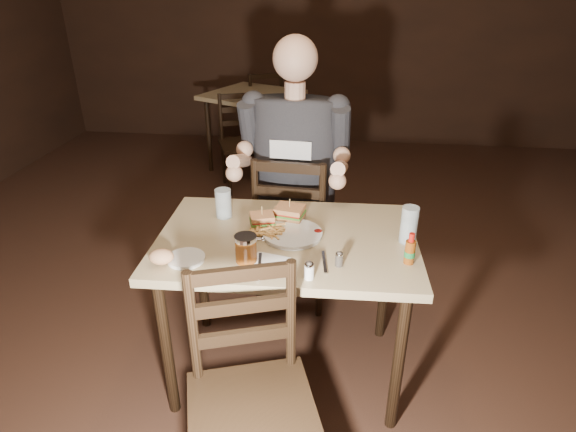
# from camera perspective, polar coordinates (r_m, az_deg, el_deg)

# --- Properties ---
(room_shell) EXTENTS (7.00, 7.00, 7.00)m
(room_shell) POSITION_cam_1_polar(r_m,az_deg,el_deg) (2.23, -1.07, 16.11)
(room_shell) COLOR black
(room_shell) RESTS_ON ground
(main_table) EXTENTS (1.16, 0.79, 0.77)m
(main_table) POSITION_cam_1_polar(r_m,az_deg,el_deg) (2.17, -0.16, -4.52)
(main_table) COLOR tan
(main_table) RESTS_ON ground
(bg_table) EXTENTS (1.06, 1.06, 0.77)m
(bg_table) POSITION_cam_1_polar(r_m,az_deg,el_deg) (4.89, -4.22, 13.32)
(bg_table) COLOR tan
(bg_table) RESTS_ON ground
(chair_far) EXTENTS (0.48, 0.52, 0.96)m
(chair_far) POSITION_cam_1_polar(r_m,az_deg,el_deg) (2.83, 0.78, -1.29)
(chair_far) COLOR black
(chair_far) RESTS_ON ground
(chair_near) EXTENTS (0.56, 0.59, 0.94)m
(chair_near) POSITION_cam_1_polar(r_m,az_deg,el_deg) (1.78, -4.25, -22.24)
(chair_near) COLOR black
(chair_near) RESTS_ON ground
(bg_chair_far) EXTENTS (0.55, 0.58, 0.89)m
(bg_chair_far) POSITION_cam_1_polar(r_m,az_deg,el_deg) (5.47, -3.06, 12.27)
(bg_chair_far) COLOR black
(bg_chair_far) RESTS_ON ground
(bg_chair_near) EXTENTS (0.53, 0.55, 0.85)m
(bg_chair_near) POSITION_cam_1_polar(r_m,az_deg,el_deg) (4.44, -5.43, 8.46)
(bg_chair_near) COLOR black
(bg_chair_near) RESTS_ON ground
(diner) EXTENTS (0.64, 0.52, 1.06)m
(diner) POSITION_cam_1_polar(r_m,az_deg,el_deg) (2.57, 0.64, 8.89)
(diner) COLOR #28292C
(diner) RESTS_ON chair_far
(dinner_plate) EXTENTS (0.27, 0.27, 0.01)m
(dinner_plate) POSITION_cam_1_polar(r_m,az_deg,el_deg) (2.13, 0.54, -2.22)
(dinner_plate) COLOR white
(dinner_plate) RESTS_ON main_table
(sandwich_left) EXTENTS (0.13, 0.11, 0.09)m
(sandwich_left) POSITION_cam_1_polar(r_m,az_deg,el_deg) (2.17, -3.08, -0.11)
(sandwich_left) COLOR tan
(sandwich_left) RESTS_ON dinner_plate
(sandwich_right) EXTENTS (0.15, 0.13, 0.11)m
(sandwich_right) POSITION_cam_1_polar(r_m,az_deg,el_deg) (2.24, 0.20, 0.95)
(sandwich_right) COLOR tan
(sandwich_right) RESTS_ON dinner_plate
(fries_pile) EXTENTS (0.22, 0.16, 0.04)m
(fries_pile) POSITION_cam_1_polar(r_m,az_deg,el_deg) (2.13, -2.70, -1.57)
(fries_pile) COLOR #EBB25D
(fries_pile) RESTS_ON dinner_plate
(ketchup_dollop) EXTENTS (0.04, 0.04, 0.01)m
(ketchup_dollop) POSITION_cam_1_polar(r_m,az_deg,el_deg) (2.14, 3.59, -1.78)
(ketchup_dollop) COLOR maroon
(ketchup_dollop) RESTS_ON dinner_plate
(glass_left) EXTENTS (0.08, 0.08, 0.14)m
(glass_left) POSITION_cam_1_polar(r_m,az_deg,el_deg) (2.30, -7.66, 1.49)
(glass_left) COLOR silver
(glass_left) RESTS_ON main_table
(glass_right) EXTENTS (0.07, 0.07, 0.16)m
(glass_right) POSITION_cam_1_polar(r_m,az_deg,el_deg) (2.12, 14.14, -1.02)
(glass_right) COLOR silver
(glass_right) RESTS_ON main_table
(hot_sauce) EXTENTS (0.04, 0.04, 0.14)m
(hot_sauce) POSITION_cam_1_polar(r_m,az_deg,el_deg) (1.97, 14.29, -3.74)
(hot_sauce) COLOR brown
(hot_sauce) RESTS_ON main_table
(salt_shaker) EXTENTS (0.04, 0.04, 0.07)m
(salt_shaker) POSITION_cam_1_polar(r_m,az_deg,el_deg) (1.84, 2.52, -6.51)
(salt_shaker) COLOR white
(salt_shaker) RESTS_ON main_table
(pepper_shaker) EXTENTS (0.03, 0.03, 0.06)m
(pepper_shaker) POSITION_cam_1_polar(r_m,az_deg,el_deg) (1.93, 6.08, -5.13)
(pepper_shaker) COLOR #38332D
(pepper_shaker) RESTS_ON main_table
(syrup_dispenser) EXTENTS (0.09, 0.09, 0.12)m
(syrup_dispenser) POSITION_cam_1_polar(r_m,az_deg,el_deg) (1.94, -5.01, -3.87)
(syrup_dispenser) COLOR brown
(syrup_dispenser) RESTS_ON main_table
(napkin) EXTENTS (0.17, 0.16, 0.00)m
(napkin) POSITION_cam_1_polar(r_m,az_deg,el_deg) (1.95, -2.31, -5.58)
(napkin) COLOR white
(napkin) RESTS_ON main_table
(knife) EXTENTS (0.04, 0.20, 0.00)m
(knife) POSITION_cam_1_polar(r_m,az_deg,el_deg) (1.92, -3.41, -5.96)
(knife) COLOR silver
(knife) RESTS_ON napkin
(fork) EXTENTS (0.03, 0.17, 0.01)m
(fork) POSITION_cam_1_polar(r_m,az_deg,el_deg) (1.95, 4.32, -5.44)
(fork) COLOR silver
(fork) RESTS_ON napkin
(side_plate) EXTENTS (0.15, 0.15, 0.01)m
(side_plate) POSITION_cam_1_polar(r_m,az_deg,el_deg) (2.00, -11.99, -5.04)
(side_plate) COLOR white
(side_plate) RESTS_ON main_table
(bread_roll) EXTENTS (0.10, 0.08, 0.06)m
(bread_roll) POSITION_cam_1_polar(r_m,az_deg,el_deg) (1.98, -14.77, -4.67)
(bread_roll) COLOR tan
(bread_roll) RESTS_ON side_plate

